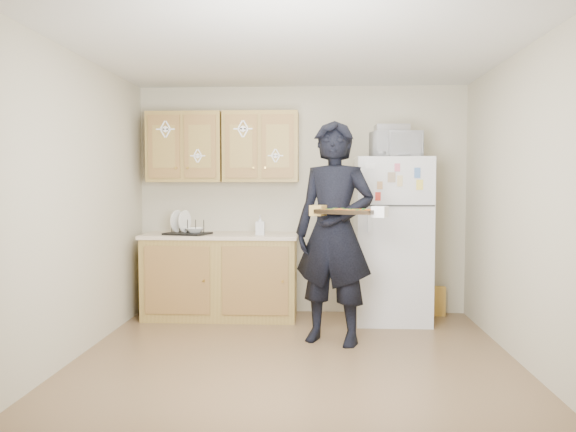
# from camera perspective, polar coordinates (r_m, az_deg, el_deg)

# --- Properties ---
(floor) EXTENTS (3.60, 3.60, 0.00)m
(floor) POSITION_cam_1_polar(r_m,az_deg,el_deg) (4.66, 0.68, -14.63)
(floor) COLOR brown
(floor) RESTS_ON ground
(ceiling) EXTENTS (3.60, 3.60, 0.00)m
(ceiling) POSITION_cam_1_polar(r_m,az_deg,el_deg) (4.56, 0.70, 16.83)
(ceiling) COLOR silver
(ceiling) RESTS_ON wall_back
(wall_back) EXTENTS (3.60, 0.04, 2.50)m
(wall_back) POSITION_cam_1_polar(r_m,az_deg,el_deg) (6.23, 1.37, 1.62)
(wall_back) COLOR #BDB59A
(wall_back) RESTS_ON floor
(wall_front) EXTENTS (3.60, 0.04, 2.50)m
(wall_front) POSITION_cam_1_polar(r_m,az_deg,el_deg) (2.64, -0.93, -0.73)
(wall_front) COLOR #BDB59A
(wall_front) RESTS_ON floor
(wall_left) EXTENTS (0.04, 3.60, 2.50)m
(wall_left) POSITION_cam_1_polar(r_m,az_deg,el_deg) (4.86, -21.06, 0.91)
(wall_left) COLOR #BDB59A
(wall_left) RESTS_ON floor
(wall_right) EXTENTS (0.04, 3.60, 2.50)m
(wall_right) POSITION_cam_1_polar(r_m,az_deg,el_deg) (4.72, 23.10, 0.80)
(wall_right) COLOR #BDB59A
(wall_right) RESTS_ON floor
(refrigerator) EXTENTS (0.75, 0.70, 1.70)m
(refrigerator) POSITION_cam_1_polar(r_m,az_deg,el_deg) (5.94, 10.47, -2.39)
(refrigerator) COLOR silver
(refrigerator) RESTS_ON floor
(base_cabinet) EXTENTS (1.60, 0.60, 0.86)m
(base_cabinet) POSITION_cam_1_polar(r_m,az_deg,el_deg) (6.08, -6.81, -6.21)
(base_cabinet) COLOR olive
(base_cabinet) RESTS_ON floor
(countertop) EXTENTS (1.64, 0.64, 0.04)m
(countertop) POSITION_cam_1_polar(r_m,az_deg,el_deg) (6.02, -6.84, -1.99)
(countertop) COLOR beige
(countertop) RESTS_ON base_cabinet
(upper_cab_left) EXTENTS (0.80, 0.33, 0.75)m
(upper_cab_left) POSITION_cam_1_polar(r_m,az_deg,el_deg) (6.22, -10.34, 6.86)
(upper_cab_left) COLOR olive
(upper_cab_left) RESTS_ON wall_back
(upper_cab_right) EXTENTS (0.80, 0.33, 0.75)m
(upper_cab_right) POSITION_cam_1_polar(r_m,az_deg,el_deg) (6.09, -2.75, 6.99)
(upper_cab_right) COLOR olive
(upper_cab_right) RESTS_ON wall_back
(cereal_box) EXTENTS (0.20, 0.07, 0.32)m
(cereal_box) POSITION_cam_1_polar(r_m,az_deg,el_deg) (6.36, 14.78, -8.35)
(cereal_box) COLOR #EDC553
(cereal_box) RESTS_ON floor
(person) EXTENTS (0.85, 0.71, 1.99)m
(person) POSITION_cam_1_polar(r_m,az_deg,el_deg) (5.03, 4.71, -1.71)
(person) COLOR black
(person) RESTS_ON floor
(baking_tray) EXTENTS (0.58, 0.51, 0.04)m
(baking_tray) POSITION_cam_1_polar(r_m,az_deg,el_deg) (4.74, 6.14, 0.38)
(baking_tray) COLOR black
(baking_tray) RESTS_ON person
(pizza_front_left) EXTENTS (0.16, 0.16, 0.02)m
(pizza_front_left) POSITION_cam_1_polar(r_m,az_deg,el_deg) (4.70, 4.53, 0.58)
(pizza_front_left) COLOR orange
(pizza_front_left) RESTS_ON baking_tray
(pizza_front_right) EXTENTS (0.16, 0.16, 0.02)m
(pizza_front_right) POSITION_cam_1_polar(r_m,az_deg,el_deg) (4.63, 7.16, 0.52)
(pizza_front_right) COLOR orange
(pizza_front_right) RESTS_ON baking_tray
(pizza_back_left) EXTENTS (0.16, 0.16, 0.02)m
(pizza_back_left) POSITION_cam_1_polar(r_m,az_deg,el_deg) (4.85, 5.17, 0.67)
(pizza_back_left) COLOR orange
(pizza_back_left) RESTS_ON baking_tray
(pizza_back_right) EXTENTS (0.16, 0.16, 0.02)m
(pizza_back_right) POSITION_cam_1_polar(r_m,az_deg,el_deg) (4.78, 7.73, 0.61)
(pizza_back_right) COLOR orange
(pizza_back_right) RESTS_ON baking_tray
(pizza_center) EXTENTS (0.16, 0.16, 0.02)m
(pizza_center) POSITION_cam_1_polar(r_m,az_deg,el_deg) (4.74, 6.14, 0.60)
(pizza_center) COLOR orange
(pizza_center) RESTS_ON baking_tray
(microwave) EXTENTS (0.53, 0.40, 0.26)m
(microwave) POSITION_cam_1_polar(r_m,az_deg,el_deg) (5.87, 10.88, 7.14)
(microwave) COLOR silver
(microwave) RESTS_ON refrigerator
(foil_pan) EXTENTS (0.35, 0.25, 0.07)m
(foil_pan) POSITION_cam_1_polar(r_m,az_deg,el_deg) (5.91, 10.49, 8.75)
(foil_pan) COLOR #A8A8AF
(foil_pan) RESTS_ON microwave
(dish_rack) EXTENTS (0.51, 0.44, 0.17)m
(dish_rack) POSITION_cam_1_polar(r_m,az_deg,el_deg) (5.98, -10.17, -1.04)
(dish_rack) COLOR black
(dish_rack) RESTS_ON countertop
(bowl) EXTENTS (0.24, 0.24, 0.05)m
(bowl) POSITION_cam_1_polar(r_m,az_deg,el_deg) (5.97, -9.46, -1.43)
(bowl) COLOR silver
(bowl) RESTS_ON dish_rack
(soap_bottle) EXTENTS (0.09, 0.10, 0.20)m
(soap_bottle) POSITION_cam_1_polar(r_m,az_deg,el_deg) (5.84, -2.85, -0.93)
(soap_bottle) COLOR silver
(soap_bottle) RESTS_ON countertop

